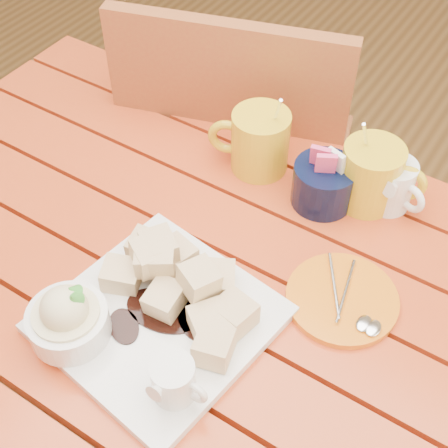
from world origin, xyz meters
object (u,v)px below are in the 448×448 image
Objects in this scene: dessert_plate at (142,310)px; orange_saucer at (343,299)px; coffee_mug_left at (258,141)px; chair_far at (240,163)px; coffee_mug_right at (372,175)px; table at (188,307)px.

dessert_plate is 1.93× the size of orange_saucer.
chair_far is (-0.15, 0.19, -0.27)m from coffee_mug_left.
coffee_mug_left is 0.32m from orange_saucer.
chair_far reaches higher than dessert_plate.
dessert_plate is 1.90× the size of coffee_mug_left.
coffee_mug_left is at bearing 95.30° from dessert_plate.
dessert_plate is at bearing 90.90° from chair_far.
coffee_mug_right is (0.16, 0.40, 0.02)m from dessert_plate.
table is 7.30× the size of orange_saucer.
coffee_mug_left is 0.37m from chair_far.
orange_saucer is (0.25, -0.18, -0.05)m from coffee_mug_left.
orange_saucer is 0.60m from chair_far.
coffee_mug_right reaches higher than orange_saucer.
orange_saucer is (0.06, -0.21, -0.05)m from coffee_mug_right.
coffee_mug_left is at bearing 173.31° from coffee_mug_right.
chair_far is (-0.18, 0.56, -0.25)m from dessert_plate.
coffee_mug_left is 1.00× the size of coffee_mug_right.
table is 0.37m from coffee_mug_right.
coffee_mug_right is at bearing 137.45° from chair_far.
table is 3.78× the size of dessert_plate.
dessert_plate is at bearing -126.71° from coffee_mug_right.
coffee_mug_right reaches higher than table.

